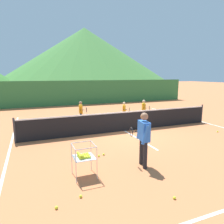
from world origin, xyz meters
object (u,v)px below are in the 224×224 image
Objects in this scene: instructor at (143,135)px; tennis_ball_1 at (81,196)px; ball_cart at (83,156)px; student_0 at (81,110)px; tennis_ball_5 at (218,132)px; tennis_ball_2 at (99,156)px; tennis_ball_3 at (104,154)px; tennis_net at (125,121)px; student_1 at (124,110)px; tennis_ball_9 at (56,208)px; student_2 at (144,109)px; tennis_ball_8 at (174,198)px; tennis_ball_4 at (90,159)px.

instructor is 2.51m from tennis_ball_1.
instructor reaches higher than ball_cart.
tennis_ball_5 is (5.71, -4.17, -0.74)m from student_0.
tennis_ball_2 and tennis_ball_3 have the same top height.
tennis_ball_2 is 1.00× the size of tennis_ball_3.
tennis_net is 7.73× the size of student_0.
instructor is 5.77m from student_1.
ball_cart is at bearing -102.88° from student_0.
tennis_ball_5 is at bearing -46.94° from student_1.
tennis_ball_1 is (-3.33, -4.68, -0.47)m from tennis_net.
student_2 is at bearing 47.48° from tennis_ball_9.
student_2 reaches higher than tennis_ball_3.
tennis_net is 5.71m from tennis_ball_8.
tennis_ball_3 and tennis_ball_8 have the same top height.
tennis_ball_5 is (3.32, -3.55, -0.69)m from student_1.
instructor is 1.37× the size of student_1.
tennis_ball_5 is at bearing 6.45° from tennis_ball_2.
student_0 reaches higher than tennis_ball_3.
tennis_net is 4.80m from ball_cart.
student_0 reaches higher than student_1.
student_0 is 4.88m from tennis_ball_3.
tennis_net is 4.51m from tennis_ball_5.
ball_cart is 13.22× the size of tennis_ball_5.
tennis_ball_2 is at bearing -130.33° from tennis_net.
instructor reaches higher than tennis_ball_1.
tennis_net is 3.76m from tennis_ball_4.
student_2 is 19.00× the size of tennis_ball_8.
tennis_ball_9 is (-7.95, -2.99, 0.00)m from tennis_ball_5.
tennis_ball_9 is at bearing -121.45° from tennis_ball_4.
instructor reaches higher than student_1.
tennis_ball_3 is 3.04m from tennis_ball_8.
student_1 reaches higher than tennis_ball_5.
instructor is 1.84× the size of ball_cart.
student_0 is 7.11m from tennis_ball_5.
tennis_ball_3 and tennis_ball_9 have the same top height.
tennis_net is 145.87× the size of tennis_ball_5.
tennis_ball_3 is 1.00× the size of tennis_ball_4.
tennis_ball_4 is at bearing -162.72° from tennis_ball_2.
student_0 is at bearing 85.56° from tennis_ball_3.
tennis_net reaches higher than tennis_ball_1.
tennis_ball_4 is (-0.55, -0.17, 0.00)m from tennis_ball_3.
tennis_ball_4 is 1.00× the size of tennis_ball_5.
student_1 is 17.75× the size of tennis_ball_3.
tennis_ball_2 is at bearing 61.70° from tennis_ball_1.
tennis_ball_4 is (-2.57, -2.72, -0.47)m from tennis_net.
student_0 is at bearing 83.35° from tennis_ball_2.
tennis_ball_3 is (1.31, 2.14, 0.00)m from tennis_ball_1.
tennis_ball_1 is at bearing -159.37° from tennis_ball_5.
tennis_ball_1 is at bearing -121.53° from tennis_ball_3.
instructor is 24.38× the size of tennis_ball_2.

